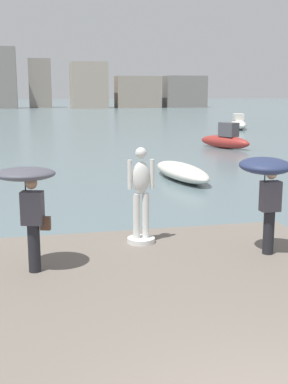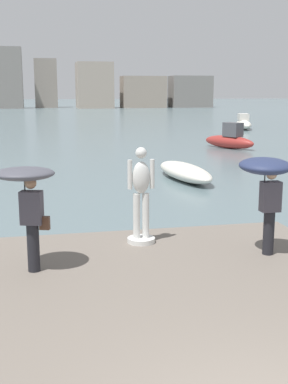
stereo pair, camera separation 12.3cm
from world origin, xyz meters
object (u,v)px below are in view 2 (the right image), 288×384
Objects in this scene: onlooker_right at (266,177)px; boat_leftward at (184,172)px; statue_white_figure at (141,199)px; boat_near at (230,140)px; onlooker_left at (27,188)px; boat_far at (244,123)px.

onlooker_right is 0.41× the size of boat_leftward.
statue_white_figure is 2.64m from onlooker_right.
boat_near is 12.28m from boat_leftward.
onlooker_right is at bearing -0.16° from onlooker_left.
onlooker_left is at bearing -119.67° from boat_leftward.
boat_leftward is at bearing 81.66° from onlooker_right.
onlooker_right is (4.56, -0.01, 0.04)m from onlooker_left.
statue_white_figure is at bearing 150.31° from onlooker_right.
onlooker_left is (-2.33, -1.26, 0.56)m from statue_white_figure.
statue_white_figure reaches higher than boat_leftward.
statue_white_figure is 0.38× the size of boat_far.
statue_white_figure is 0.52× the size of boat_near.
statue_white_figure is at bearing -116.22° from boat_far.
boat_near is (12.33, 21.40, -1.36)m from onlooker_left.
boat_near is (7.76, 21.42, -1.41)m from onlooker_right.
boat_leftward is (3.82, 9.53, -1.03)m from statue_white_figure.
boat_leftward is at bearing -117.74° from boat_far.
boat_near is 0.74× the size of boat_far.
boat_far is at bearing 61.69° from onlooker_left.
statue_white_figure is 1.05× the size of onlooker_right.
boat_leftward is (-6.18, -10.61, -0.23)m from boat_near.
boat_far is 29.65m from boat_leftward.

